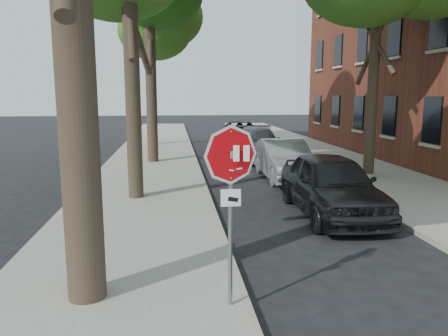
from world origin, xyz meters
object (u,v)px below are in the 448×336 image
(stop_sign, at_px, (231,181))
(car_d, at_px, (240,133))
(car_c, at_px, (257,143))
(tree_far, at_px, (150,24))
(car_a, at_px, (331,185))
(car_b, at_px, (284,160))

(stop_sign, xyz_separation_m, car_d, (3.30, 20.61, -1.20))
(stop_sign, distance_m, car_c, 15.41)
(tree_far, height_order, car_a, tree_far)
(stop_sign, height_order, tree_far, tree_far)
(stop_sign, height_order, car_c, stop_sign)
(car_b, xyz_separation_m, car_c, (0.00, 5.22, 0.03))
(car_c, bearing_deg, stop_sign, -95.51)
(car_b, height_order, car_d, car_d)
(car_b, relative_size, car_d, 0.83)
(car_a, xyz_separation_m, car_b, (0.00, 4.87, -0.07))
(tree_far, relative_size, car_c, 1.78)
(stop_sign, relative_size, car_a, 0.55)
(tree_far, bearing_deg, car_d, -5.64)
(car_c, bearing_deg, car_a, -83.10)
(car_d, bearing_deg, car_b, -82.96)
(car_a, bearing_deg, car_b, 91.09)
(tree_far, xyz_separation_m, car_c, (5.32, -6.13, -6.45))
(car_c, xyz_separation_m, car_d, (-0.00, 5.61, -0.02))
(car_b, xyz_separation_m, car_d, (-0.00, 10.83, 0.02))
(stop_sign, xyz_separation_m, car_a, (3.30, 4.91, -1.14))
(stop_sign, xyz_separation_m, car_c, (3.30, 15.00, -1.19))
(tree_far, xyz_separation_m, car_a, (5.32, -16.23, -6.41))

